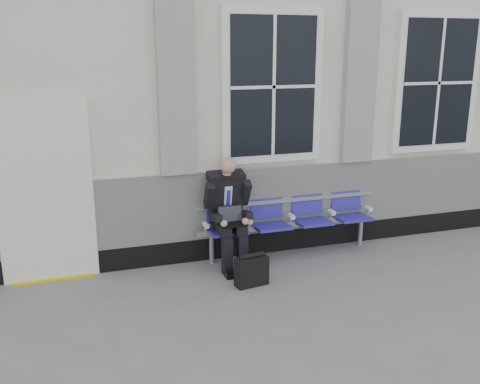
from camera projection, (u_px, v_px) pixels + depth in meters
name	position (u px, v px, depth m)	size (l,w,h in m)	color
ground	(471.00, 272.00, 6.72)	(70.00, 70.00, 0.00)	slate
station_building	(344.00, 78.00, 9.32)	(14.40, 4.40, 4.49)	silver
bench	(289.00, 215.00, 7.21)	(2.60, 0.47, 0.91)	#9EA0A3
businessman	(228.00, 208.00, 6.76)	(0.57, 0.77, 1.43)	black
briefcase	(252.00, 271.00, 6.31)	(0.41, 0.22, 0.40)	black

